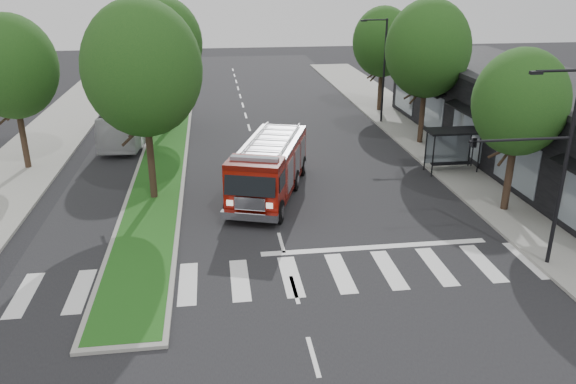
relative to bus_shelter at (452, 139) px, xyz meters
name	(u,v)px	position (x,y,z in m)	size (l,w,h in m)	color
ground	(281,243)	(-11.20, -8.15, -2.04)	(140.00, 140.00, 0.00)	black
sidewalk_right	(457,160)	(1.30, 1.85, -1.96)	(5.00, 80.00, 0.15)	gray
sidewalk_left	(10,180)	(-25.70, 1.85, -1.96)	(5.00, 80.00, 0.15)	gray
median	(168,137)	(-17.20, 9.85, -1.96)	(3.00, 50.00, 0.15)	gray
storefront_row	(529,120)	(5.80, 1.85, 0.46)	(8.00, 30.00, 5.00)	black
bus_shelter	(452,139)	(0.00, 0.00, 0.00)	(3.20, 1.60, 2.61)	black
tree_right_near	(520,103)	(0.30, -6.15, 3.47)	(4.40, 4.40, 8.05)	black
tree_right_mid	(428,49)	(0.30, 5.85, 4.45)	(5.60, 5.60, 9.72)	black
tree_right_far	(383,42)	(0.30, 15.85, 3.80)	(5.00, 5.00, 8.73)	black
tree_median_near	(142,69)	(-17.20, -2.15, 4.77)	(5.80, 5.80, 10.16)	black
tree_median_far	(163,43)	(-17.20, 11.85, 4.45)	(5.60, 5.60, 9.72)	black
tree_left_mid	(11,67)	(-25.20, 3.85, 4.12)	(5.20, 5.20, 9.16)	black
streetlight_right_near	(545,157)	(-1.59, -11.65, 2.63)	(4.08, 0.22, 8.00)	black
streetlight_right_far	(382,66)	(-0.85, 11.85, 2.44)	(2.11, 0.20, 8.00)	black
fire_engine	(269,168)	(-11.11, -2.31, -0.54)	(5.35, 9.41, 3.13)	#500904
city_bus	(132,118)	(-19.70, 10.13, -0.60)	(2.42, 10.34, 2.88)	silver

